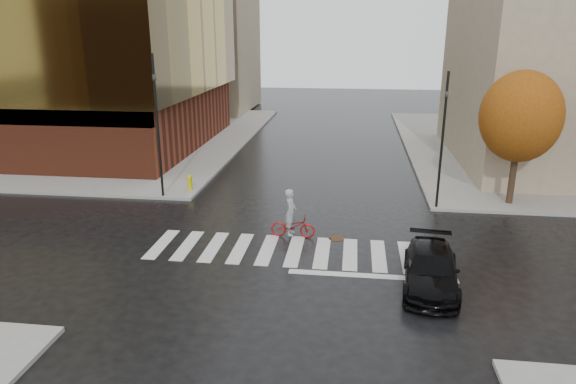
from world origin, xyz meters
name	(u,v)px	position (x,y,z in m)	size (l,w,h in m)	color
ground	(293,256)	(0.00, 0.00, 0.00)	(120.00, 120.00, 0.00)	black
sidewalk_nw	(71,135)	(-21.00, 21.00, 0.07)	(30.00, 30.00, 0.15)	gray
crosswalk	(295,251)	(0.00, 0.50, 0.01)	(12.00, 3.00, 0.01)	silver
office_glass	(21,31)	(-22.00, 17.99, 8.28)	(27.00, 19.00, 16.00)	maroon
building_nw_far	(184,12)	(-16.00, 37.00, 10.15)	(14.00, 12.00, 20.00)	gray
tree_ne_a	(521,117)	(10.00, 7.40, 4.46)	(3.80, 3.80, 6.50)	#301F15
sedan	(431,269)	(4.93, -1.80, 0.64)	(1.80, 4.44, 1.29)	black
cyclist	(292,221)	(-0.27, 1.94, 0.72)	(1.87, 0.73, 2.12)	#9C0F0E
traffic_light_nw	(157,118)	(-7.59, 6.30, 4.23)	(0.18, 0.15, 7.18)	black
traffic_light_ne	(443,134)	(6.30, 6.30, 3.75)	(0.16, 0.18, 6.47)	black
fire_hydrant	(190,182)	(-6.50, 7.46, 0.60)	(0.29, 0.29, 0.83)	#C2BF0B
manhole	(336,238)	(1.60, 2.00, 0.01)	(0.66, 0.66, 0.01)	#51341D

